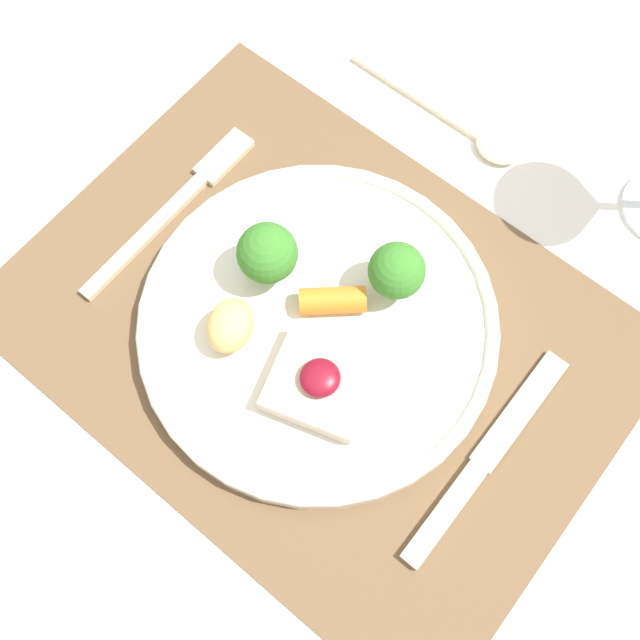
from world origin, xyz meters
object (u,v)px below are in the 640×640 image
(knife, at_px, (476,470))
(spoon, at_px, (471,129))
(fork, at_px, (181,200))
(dinner_plate, at_px, (319,321))

(knife, bearing_deg, spoon, 125.83)
(fork, distance_m, spoon, 0.27)
(knife, bearing_deg, dinner_plate, 175.02)
(fork, bearing_deg, knife, -7.75)
(fork, xyz_separation_m, knife, (0.34, -0.03, -0.00))
(spoon, bearing_deg, dinner_plate, -90.72)
(knife, bearing_deg, fork, 174.97)
(dinner_plate, distance_m, spoon, 0.24)
(dinner_plate, relative_size, spoon, 1.57)
(fork, height_order, knife, knife)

